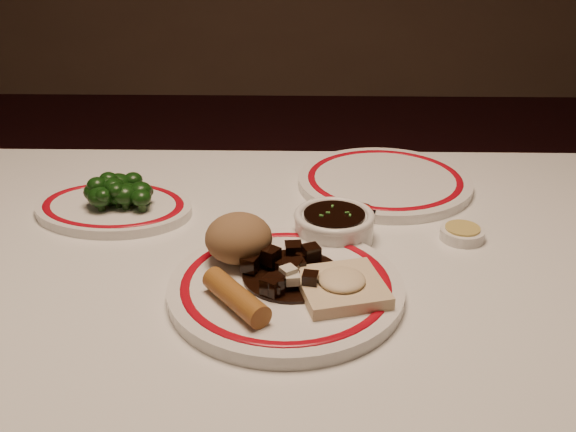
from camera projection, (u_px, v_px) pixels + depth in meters
The scene contains 12 objects.
dining_table at pixel (261, 327), 0.89m from camera, with size 1.20×0.90×0.75m.
main_plate at pixel (286, 287), 0.80m from camera, with size 0.30×0.30×0.02m.
rice_mound at pixel (239, 238), 0.83m from camera, with size 0.09×0.09×0.06m, color brown.
spring_roll at pixel (236, 297), 0.74m from camera, with size 0.03×0.03×0.10m, color #9C6326.
fried_wonton at pixel (342, 285), 0.77m from camera, with size 0.12×0.12×0.03m.
stirfry_heap at pixel (288, 272), 0.80m from camera, with size 0.13×0.13×0.03m.
broccoli_plate at pixel (114, 207), 1.01m from camera, with size 0.28×0.25×0.02m.
broccoli_pile at pixel (116, 190), 0.99m from camera, with size 0.11×0.10×0.05m.
soy_bowl at pixel (334, 227), 0.92m from camera, with size 0.11×0.11×0.04m.
sweet_sour_dish at pixel (355, 214), 0.98m from camera, with size 0.06×0.06×0.02m.
mustard_dish at pixel (462, 233), 0.93m from camera, with size 0.06×0.06×0.02m.
far_plate at pixel (384, 181), 1.10m from camera, with size 0.37×0.37×0.02m.
Camera 1 is at (0.05, -0.73, 1.19)m, focal length 40.00 mm.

